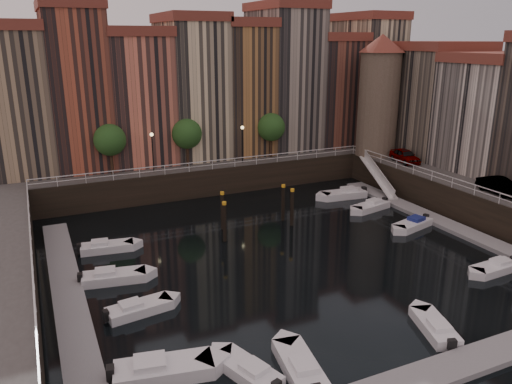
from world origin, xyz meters
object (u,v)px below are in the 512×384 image
mooring_pilings (257,211)px  boat_left_1 (138,309)px  gangway (378,175)px  boat_left_0 (161,370)px  car_a (405,157)px  corner_tower (379,94)px  car_b (500,187)px  boat_left_3 (113,277)px

mooring_pilings → boat_left_1: mooring_pilings is taller
gangway → mooring_pilings: (-16.83, -4.63, -0.27)m
mooring_pilings → boat_left_0: (-12.91, -16.64, -1.24)m
car_a → corner_tower: bearing=103.8°
car_b → mooring_pilings: bearing=161.7°
mooring_pilings → boat_left_3: bearing=-159.3°
boat_left_3 → boat_left_1: bearing=-72.0°
corner_tower → boat_left_1: corner_tower is taller
corner_tower → gangway: size_ratio=1.66×
corner_tower → boat_left_3: corner_tower is taller
boat_left_1 → car_a: car_a is taller
car_a → gangway: bearing=-177.2°
car_b → boat_left_3: bearing=179.0°
mooring_pilings → car_b: size_ratio=1.66×
boat_left_1 → car_a: (32.79, 14.29, 3.42)m
gangway → car_b: (2.99, -13.13, 1.80)m
boat_left_1 → boat_left_3: bearing=90.1°
boat_left_0 → boat_left_1: size_ratio=1.24×
gangway → corner_tower: bearing=57.2°
car_a → car_b: 12.75m
boat_left_3 → gangway: bearing=27.5°
corner_tower → boat_left_1: bearing=-149.4°
corner_tower → mooring_pilings: size_ratio=1.91×
boat_left_0 → car_b: bearing=24.7°
mooring_pilings → boat_left_0: 21.09m
boat_left_0 → boat_left_3: bearing=103.3°
gangway → car_b: 13.59m
corner_tower → boat_left_0: size_ratio=2.57×
boat_left_3 → car_b: bearing=3.9°
mooring_pilings → car_a: (20.09, 4.24, 2.10)m
boat_left_3 → car_b: size_ratio=1.08×
mooring_pilings → car_b: car_b is taller
corner_tower → mooring_pilings: bearing=-155.2°
corner_tower → mooring_pilings: (-19.73, -9.13, -8.54)m
boat_left_3 → car_a: car_a is taller
mooring_pilings → car_b: 21.66m
boat_left_1 → car_a: 35.93m
boat_left_1 → car_b: bearing=-5.4°
boat_left_0 → boat_left_1: (0.21, 6.59, -0.08)m
boat_left_3 → car_b: 33.59m
boat_left_0 → boat_left_1: boat_left_0 is taller
corner_tower → car_b: 18.78m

